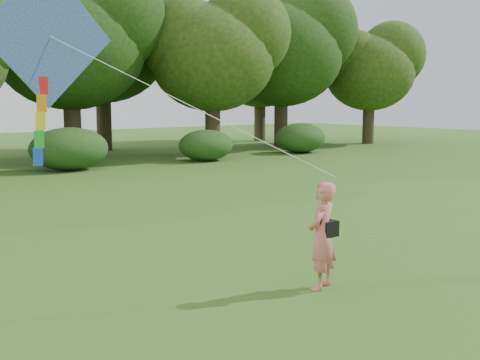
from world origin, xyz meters
TOP-DOWN VIEW (x-y plane):
  - ground at (0.00, 0.00)m, footprint 100.00×100.00m
  - man_kite_flyer at (-0.73, -0.51)m, footprint 0.75×0.63m
  - crossbody_bag at (-0.61, -0.54)m, footprint 0.43×0.20m
  - flying_kite at (-4.29, 1.62)m, footprint 4.87×2.35m
  - fallen_leaves at (0.66, 2.84)m, footprint 11.53×16.00m

SIDE VIEW (x-z plane):
  - ground at x=0.00m, z-range 0.00..0.00m
  - fallen_leaves at x=0.66m, z-range 0.00..0.01m
  - man_kite_flyer at x=-0.73m, z-range 0.00..1.76m
  - crossbody_bag at x=-0.61m, z-range 0.64..1.35m
  - flying_kite at x=-4.29m, z-range 2.31..5.54m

